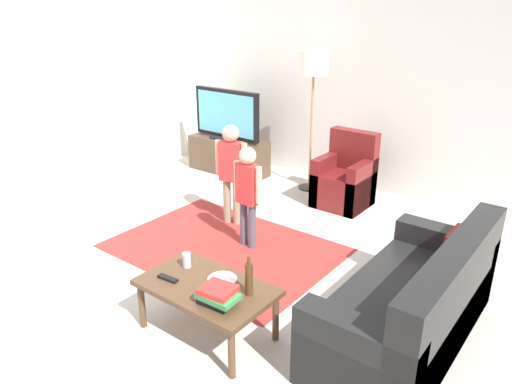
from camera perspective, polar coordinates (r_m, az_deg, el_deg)
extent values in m
plane|color=beige|center=(4.58, -4.67, -9.80)|extent=(7.80, 7.80, 0.00)
cube|color=silver|center=(6.52, 13.31, 11.94)|extent=(6.00, 0.12, 2.70)
cube|color=silver|center=(6.43, -25.65, 10.31)|extent=(0.12, 6.00, 2.70)
cube|color=#9E2D28|center=(5.06, -3.73, -6.46)|extent=(2.20, 1.60, 0.01)
cube|color=#4C3828|center=(7.16, -3.19, 4.25)|extent=(1.20, 0.44, 0.50)
cube|color=black|center=(7.17, -3.43, 3.01)|extent=(1.10, 0.32, 0.03)
cube|color=black|center=(7.07, -3.34, 6.26)|extent=(0.44, 0.28, 0.03)
cube|color=black|center=(6.99, -3.41, 9.07)|extent=(1.10, 0.07, 0.68)
cube|color=#59B2D8|center=(6.96, -3.61, 9.02)|extent=(1.00, 0.01, 0.58)
cube|color=black|center=(3.88, 16.76, -13.38)|extent=(0.80, 1.80, 0.42)
cube|color=black|center=(3.70, 21.51, -11.89)|extent=(0.20, 1.80, 0.86)
cube|color=black|center=(3.23, 11.32, -18.92)|extent=(0.80, 0.20, 0.60)
cube|color=black|center=(4.50, 20.72, -7.44)|extent=(0.80, 0.20, 0.60)
cube|color=#B22823|center=(4.14, 22.08, -6.22)|extent=(0.10, 0.32, 0.32)
cube|color=maroon|center=(6.07, 10.04, 0.31)|extent=(0.60, 0.60, 0.42)
cube|color=maroon|center=(6.18, 11.15, 2.97)|extent=(0.60, 0.16, 0.90)
cube|color=maroon|center=(6.15, 8.13, 1.59)|extent=(0.12, 0.60, 0.60)
cube|color=maroon|center=(5.94, 12.13, 0.60)|extent=(0.12, 0.60, 0.60)
cylinder|color=#262626|center=(6.64, 6.14, 0.54)|extent=(0.28, 0.28, 0.02)
cylinder|color=#99844C|center=(6.41, 6.41, 6.81)|extent=(0.03, 0.03, 1.50)
cylinder|color=silver|center=(6.24, 6.75, 14.64)|extent=(0.36, 0.36, 0.28)
cylinder|color=gray|center=(5.53, -3.37, -1.03)|extent=(0.09, 0.09, 0.51)
cylinder|color=gray|center=(5.48, -2.25, -1.24)|extent=(0.09, 0.09, 0.51)
cube|color=red|center=(5.34, -2.90, 3.58)|extent=(0.27, 0.18, 0.44)
sphere|color=tan|center=(5.25, -2.97, 6.81)|extent=(0.18, 0.18, 0.18)
cylinder|color=tan|center=(5.40, -4.37, 4.01)|extent=(0.07, 0.07, 0.39)
cylinder|color=tan|center=(5.26, -1.40, 3.59)|extent=(0.07, 0.07, 0.39)
cylinder|color=#4C4C59|center=(5.03, -1.41, -3.61)|extent=(0.08, 0.08, 0.48)
cylinder|color=#4C4C59|center=(4.96, -0.46, -3.99)|extent=(0.08, 0.08, 0.48)
cube|color=red|center=(4.82, -0.97, 0.95)|extent=(0.24, 0.14, 0.41)
sphere|color=beige|center=(4.73, -0.99, 4.23)|extent=(0.17, 0.17, 0.17)
cylinder|color=beige|center=(4.91, -2.21, 1.58)|extent=(0.06, 0.06, 0.37)
cylinder|color=beige|center=(4.72, 0.31, 0.77)|extent=(0.06, 0.06, 0.37)
cube|color=#513823|center=(3.69, -5.76, -10.95)|extent=(1.00, 0.60, 0.04)
cylinder|color=#513823|center=(3.95, -13.09, -12.69)|extent=(0.05, 0.05, 0.38)
cylinder|color=#513823|center=(3.42, -2.84, -18.25)|extent=(0.05, 0.05, 0.38)
cylinder|color=#513823|center=(4.22, -7.83, -9.85)|extent=(0.05, 0.05, 0.38)
cylinder|color=#513823|center=(3.73, 2.30, -14.36)|extent=(0.05, 0.05, 0.38)
cube|color=black|center=(3.47, -4.54, -12.44)|extent=(0.25, 0.19, 0.04)
cube|color=#388C4C|center=(3.44, -4.43, -11.98)|extent=(0.29, 0.20, 0.04)
cube|color=red|center=(3.43, -4.44, -11.25)|extent=(0.25, 0.23, 0.04)
cylinder|color=#4C3319|center=(3.50, -0.82, -10.08)|extent=(0.06, 0.06, 0.24)
cylinder|color=#4C3319|center=(3.42, -0.84, -7.92)|extent=(0.02, 0.02, 0.06)
cube|color=black|center=(3.78, -10.19, -9.83)|extent=(0.17, 0.06, 0.02)
cylinder|color=silver|center=(3.89, -8.05, -7.82)|extent=(0.07, 0.07, 0.12)
cylinder|color=white|center=(3.72, -3.93, -10.08)|extent=(0.22, 0.22, 0.02)
cube|color=silver|center=(3.70, -3.70, -10.04)|extent=(0.12, 0.10, 0.01)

